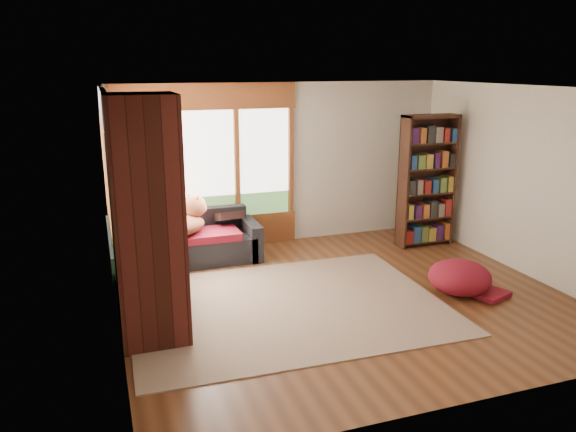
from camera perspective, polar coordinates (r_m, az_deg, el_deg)
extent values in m
plane|color=#502A16|center=(7.29, 5.66, -8.10)|extent=(5.50, 5.50, 0.00)
plane|color=white|center=(6.70, 6.25, 12.77)|extent=(5.50, 5.50, 0.00)
cube|color=silver|center=(9.16, -0.65, 5.30)|extent=(5.50, 0.04, 2.60)
cube|color=silver|center=(4.82, 18.52, -4.65)|extent=(5.50, 0.04, 2.60)
cube|color=silver|center=(6.27, -17.54, -0.07)|extent=(0.04, 5.00, 2.60)
cube|color=silver|center=(8.40, 23.25, 3.16)|extent=(0.04, 5.00, 2.60)
cube|color=brown|center=(8.82, -8.03, 5.10)|extent=(2.82, 0.10, 1.90)
cube|color=white|center=(8.82, -8.03, 5.10)|extent=(2.54, 0.09, 1.62)
cube|color=brown|center=(7.42, -17.67, 2.63)|extent=(0.10, 2.62, 1.90)
cube|color=white|center=(7.42, -17.67, 2.63)|extent=(0.09, 2.36, 1.62)
cube|color=#728659|center=(8.17, -17.88, 6.57)|extent=(0.03, 0.72, 0.90)
cube|color=#471914|center=(5.94, -14.05, -0.62)|extent=(0.70, 0.70, 2.60)
cube|color=black|center=(8.62, -10.15, -3.04)|extent=(2.20, 0.90, 0.42)
cube|color=black|center=(8.84, -10.63, 0.10)|extent=(2.20, 0.20, 0.38)
cube|color=black|center=(8.79, -3.73, -1.86)|extent=(0.20, 0.90, 0.60)
cube|color=maroon|center=(8.42, -10.77, -1.60)|extent=(1.90, 0.66, 0.12)
cube|color=black|center=(7.94, -14.03, -4.87)|extent=(0.90, 2.20, 0.42)
cube|color=black|center=(7.80, -16.78, -2.34)|extent=(0.20, 2.20, 0.38)
cube|color=black|center=(6.98, -13.29, -6.87)|extent=(0.90, 0.20, 0.60)
cube|color=maroon|center=(7.53, -13.00, -3.73)|extent=(0.66, 1.20, 0.12)
cube|color=maroon|center=(8.44, -13.73, -1.73)|extent=(0.66, 0.66, 0.12)
cube|color=beige|center=(6.97, -0.07, -9.10)|extent=(3.82, 2.96, 0.01)
cube|color=#3A1E13|center=(9.52, 16.14, 3.59)|extent=(0.04, 0.30, 2.11)
cube|color=#3A1E13|center=(9.05, 11.63, 3.31)|extent=(0.04, 0.30, 2.11)
cube|color=#3A1E13|center=(9.39, 13.48, 3.63)|extent=(0.91, 0.02, 2.11)
cube|color=#3A1E13|center=(9.52, 13.56, -2.43)|extent=(0.83, 0.28, 0.03)
cube|color=#3A1E13|center=(9.41, 13.72, -0.09)|extent=(0.83, 0.28, 0.03)
cube|color=#3A1E13|center=(9.31, 13.87, 2.30)|extent=(0.83, 0.28, 0.03)
cube|color=#3A1E13|center=(9.24, 14.03, 4.74)|extent=(0.83, 0.28, 0.03)
cube|color=#3A1E13|center=(9.17, 14.19, 7.21)|extent=(0.83, 0.28, 0.03)
cube|color=#3A1E13|center=(9.13, 14.35, 9.72)|extent=(0.83, 0.28, 0.03)
cube|color=#726659|center=(9.26, 14.01, 3.43)|extent=(0.79, 0.22, 1.95)
ellipsoid|color=maroon|center=(7.60, 17.04, -5.87)|extent=(0.98, 0.98, 0.43)
ellipsoid|color=brown|center=(8.14, -10.99, -0.26)|extent=(0.97, 0.87, 0.28)
sphere|color=brown|center=(8.29, -9.45, 1.03)|extent=(0.45, 0.45, 0.33)
cone|color=brown|center=(8.23, -9.78, 1.85)|extent=(0.17, 0.17, 0.14)
ellipsoid|color=black|center=(7.59, -14.31, -1.82)|extent=(0.58, 0.79, 0.24)
sphere|color=black|center=(7.80, -14.86, -0.50)|extent=(0.34, 0.34, 0.29)
cone|color=black|center=(7.73, -14.83, 0.25)|extent=(0.12, 0.12, 0.13)
cube|color=black|center=(8.80, -6.03, 1.10)|extent=(0.45, 0.12, 0.45)
cube|color=black|center=(8.69, -9.88, 0.77)|extent=(0.45, 0.12, 0.45)
cube|color=black|center=(8.16, -15.79, -0.54)|extent=(0.45, 0.12, 0.45)
cube|color=black|center=(7.10, -15.21, -2.82)|extent=(0.45, 0.12, 0.45)
cube|color=maroon|center=(8.62, -13.81, 0.44)|extent=(0.42, 0.12, 0.42)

